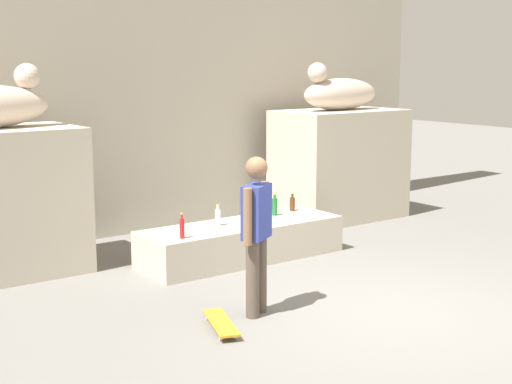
{
  "coord_description": "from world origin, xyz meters",
  "views": [
    {
      "loc": [
        -5.59,
        -5.24,
        2.63
      ],
      "look_at": [
        -0.46,
        1.7,
        1.1
      ],
      "focal_mm": 52.25,
      "sensor_mm": 36.0,
      "label": 1
    }
  ],
  "objects_px": {
    "bottle_red": "(182,228)",
    "bottle_green": "(275,206)",
    "skateboard": "(221,323)",
    "skater": "(256,229)",
    "bottle_brown": "(292,204)",
    "bottle_clear": "(218,217)",
    "statue_reclining_right": "(339,93)"
  },
  "relations": [
    {
      "from": "bottle_red",
      "to": "bottle_green",
      "type": "bearing_deg",
      "value": 13.11
    },
    {
      "from": "skateboard",
      "to": "bottle_red",
      "type": "bearing_deg",
      "value": 1.1
    },
    {
      "from": "bottle_red",
      "to": "bottle_green",
      "type": "relative_size",
      "value": 1.01
    },
    {
      "from": "skater",
      "to": "bottle_brown",
      "type": "height_order",
      "value": "skater"
    },
    {
      "from": "bottle_red",
      "to": "bottle_green",
      "type": "distance_m",
      "value": 1.79
    },
    {
      "from": "bottle_brown",
      "to": "bottle_green",
      "type": "height_order",
      "value": "bottle_green"
    },
    {
      "from": "skater",
      "to": "bottle_brown",
      "type": "distance_m",
      "value": 3.08
    },
    {
      "from": "bottle_brown",
      "to": "bottle_clear",
      "type": "bearing_deg",
      "value": -173.24
    },
    {
      "from": "bottle_brown",
      "to": "skater",
      "type": "bearing_deg",
      "value": -136.21
    },
    {
      "from": "skateboard",
      "to": "bottle_brown",
      "type": "xyz_separation_m",
      "value": [
        2.75,
        2.26,
        0.54
      ]
    },
    {
      "from": "bottle_green",
      "to": "bottle_clear",
      "type": "xyz_separation_m",
      "value": [
        -1.0,
        -0.07,
        -0.01
      ]
    },
    {
      "from": "statue_reclining_right",
      "to": "bottle_red",
      "type": "bearing_deg",
      "value": 16.38
    },
    {
      "from": "statue_reclining_right",
      "to": "skateboard",
      "type": "bearing_deg",
      "value": 31.24
    },
    {
      "from": "skateboard",
      "to": "bottle_brown",
      "type": "height_order",
      "value": "bottle_brown"
    },
    {
      "from": "skateboard",
      "to": "bottle_clear",
      "type": "height_order",
      "value": "bottle_clear"
    },
    {
      "from": "bottle_brown",
      "to": "bottle_clear",
      "type": "distance_m",
      "value": 1.4
    },
    {
      "from": "bottle_red",
      "to": "skater",
      "type": "bearing_deg",
      "value": -92.56
    },
    {
      "from": "skateboard",
      "to": "bottle_clear",
      "type": "bearing_deg",
      "value": -12.63
    },
    {
      "from": "skater",
      "to": "bottle_green",
      "type": "xyz_separation_m",
      "value": [
        1.82,
        2.02,
        -0.3
      ]
    },
    {
      "from": "skater",
      "to": "statue_reclining_right",
      "type": "bearing_deg",
      "value": 7.52
    },
    {
      "from": "bottle_brown",
      "to": "bottle_red",
      "type": "relative_size",
      "value": 0.85
    },
    {
      "from": "bottle_brown",
      "to": "bottle_green",
      "type": "xyz_separation_m",
      "value": [
        -0.39,
        -0.09,
        0.02
      ]
    },
    {
      "from": "skateboard",
      "to": "bottle_green",
      "type": "height_order",
      "value": "bottle_green"
    },
    {
      "from": "bottle_red",
      "to": "skateboard",
      "type": "bearing_deg",
      "value": -109.34
    },
    {
      "from": "bottle_clear",
      "to": "bottle_brown",
      "type": "bearing_deg",
      "value": 6.76
    },
    {
      "from": "statue_reclining_right",
      "to": "skater",
      "type": "xyz_separation_m",
      "value": [
        -3.98,
        -3.09,
        -1.18
      ]
    },
    {
      "from": "bottle_clear",
      "to": "skater",
      "type": "bearing_deg",
      "value": -112.72
    },
    {
      "from": "statue_reclining_right",
      "to": "bottle_brown",
      "type": "distance_m",
      "value": 2.52
    },
    {
      "from": "bottle_brown",
      "to": "bottle_green",
      "type": "distance_m",
      "value": 0.4
    },
    {
      "from": "bottle_brown",
      "to": "bottle_clear",
      "type": "xyz_separation_m",
      "value": [
        -1.39,
        -0.16,
        0.01
      ]
    },
    {
      "from": "statue_reclining_right",
      "to": "bottle_green",
      "type": "bearing_deg",
      "value": 21.95
    },
    {
      "from": "bottle_green",
      "to": "bottle_clear",
      "type": "distance_m",
      "value": 1.0
    }
  ]
}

